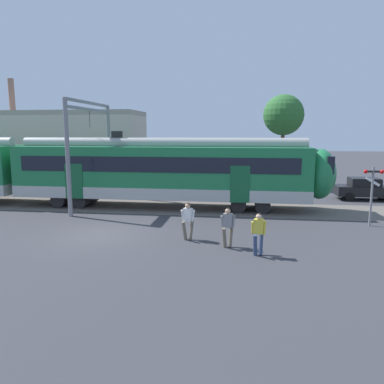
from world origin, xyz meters
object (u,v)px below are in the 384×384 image
at_px(pedestrian_white, 188,218).
at_px(pedestrian_yellow, 258,231).
at_px(pedestrian_grey, 228,224).
at_px(parked_car_black, 365,189).
at_px(crossing_signal, 372,186).

distance_m(pedestrian_white, pedestrian_yellow, 3.41).
relative_size(pedestrian_white, pedestrian_grey, 1.00).
bearing_deg(parked_car_black, pedestrian_yellow, -120.82).
bearing_deg(pedestrian_yellow, parked_car_black, 59.18).
bearing_deg(parked_car_black, crossing_signal, -105.04).
xyz_separation_m(pedestrian_grey, parked_car_black, (8.99, 12.21, -0.21)).
distance_m(pedestrian_white, crossing_signal, 9.49).
height_order(pedestrian_white, pedestrian_yellow, same).
bearing_deg(crossing_signal, parked_car_black, 74.96).
distance_m(pedestrian_grey, pedestrian_yellow, 1.47).
height_order(pedestrian_white, crossing_signal, crossing_signal).
xyz_separation_m(pedestrian_yellow, parked_car_black, (7.80, 13.07, -0.18)).
relative_size(pedestrian_grey, pedestrian_yellow, 1.00).
distance_m(pedestrian_yellow, parked_car_black, 15.22).
height_order(pedestrian_yellow, crossing_signal, crossing_signal).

